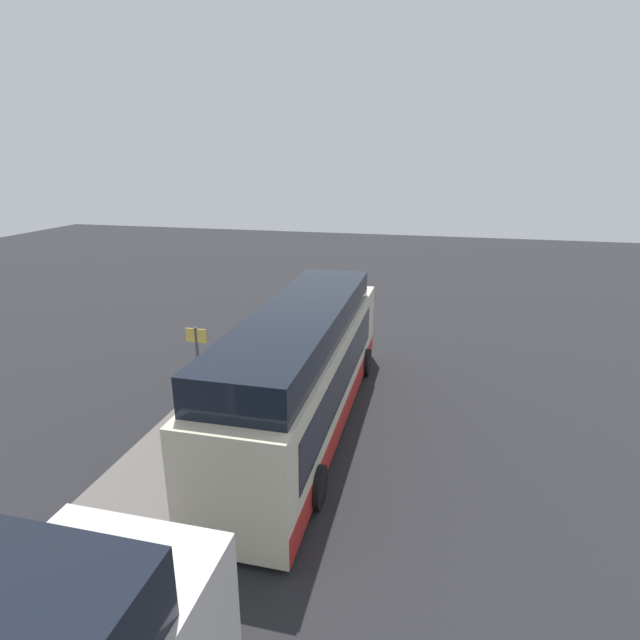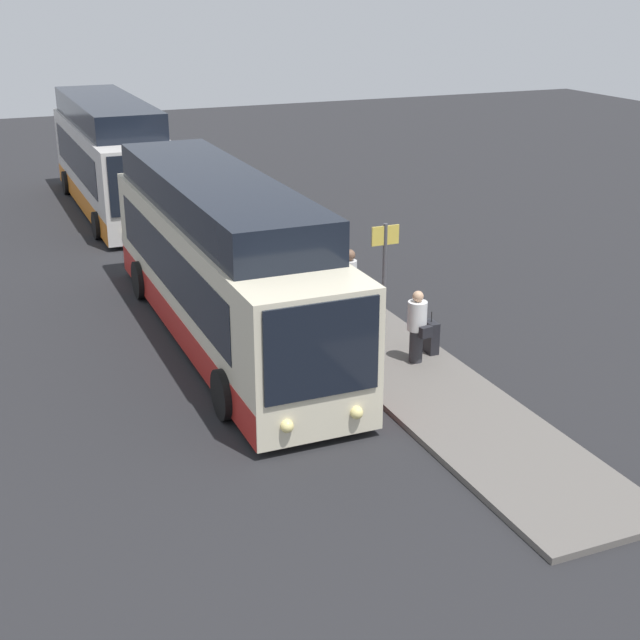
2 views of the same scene
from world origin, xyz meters
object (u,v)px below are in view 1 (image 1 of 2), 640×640
at_px(passenger_boarding, 242,347).
at_px(bus_lead, 305,373).
at_px(passenger_waiting, 219,373).
at_px(suitcase, 225,361).
at_px(sign_post, 197,353).

bearing_deg(passenger_boarding, bus_lead, -54.44).
distance_m(bus_lead, passenger_waiting, 3.10).
bearing_deg(suitcase, passenger_boarding, -58.13).
xyz_separation_m(passenger_waiting, suitcase, (2.44, 0.89, -0.65)).
relative_size(passenger_boarding, sign_post, 0.67).
distance_m(bus_lead, passenger_boarding, 4.77).
bearing_deg(suitcase, passenger_waiting, -160.03).
height_order(bus_lead, passenger_boarding, bus_lead).
xyz_separation_m(bus_lead, sign_post, (0.78, 3.82, -0.04)).
height_order(bus_lead, passenger_waiting, bus_lead).
distance_m(bus_lead, suitcase, 5.05).
relative_size(passenger_boarding, suitcase, 1.67).
height_order(bus_lead, suitcase, bus_lead).
bearing_deg(passenger_waiting, bus_lead, 2.99).
xyz_separation_m(bus_lead, suitcase, (2.99, 3.89, -1.22)).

